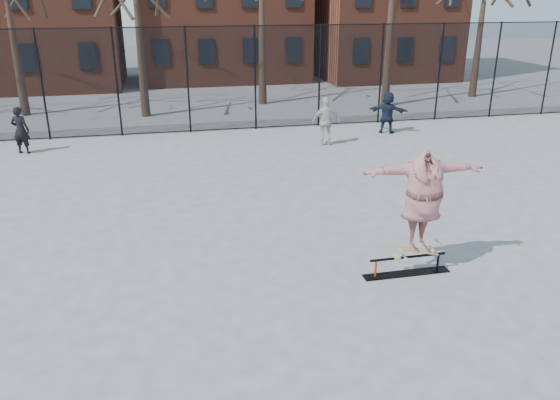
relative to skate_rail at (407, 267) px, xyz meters
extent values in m
plane|color=slate|center=(-2.01, -0.52, -0.15)|extent=(100.00, 100.00, 0.00)
cube|color=black|center=(0.00, 0.00, -0.15)|extent=(1.76, 0.27, 0.01)
cylinder|color=red|center=(-0.65, 0.00, 0.03)|extent=(0.05, 0.05, 0.36)
cylinder|color=black|center=(0.65, 0.00, 0.03)|extent=(0.05, 0.05, 0.36)
cylinder|color=black|center=(0.00, 0.00, 0.21)|extent=(1.55, 0.05, 0.05)
imported|color=#473687|center=(0.19, 0.00, 1.31)|extent=(2.40, 0.72, 1.94)
imported|color=black|center=(-9.16, 10.70, 0.65)|extent=(0.66, 0.52, 1.60)
imported|color=beige|center=(1.21, 9.53, 0.70)|extent=(1.02, 0.47, 1.71)
imported|color=#181E31|center=(4.05, 10.75, 0.65)|extent=(1.52, 1.19, 1.61)
cylinder|color=black|center=(-8.61, 12.48, 1.85)|extent=(0.07, 0.07, 4.00)
cylinder|color=black|center=(-6.01, 12.48, 1.85)|extent=(0.07, 0.07, 4.00)
cylinder|color=black|center=(-3.41, 12.48, 1.85)|extent=(0.07, 0.07, 4.00)
cylinder|color=black|center=(-0.81, 12.48, 1.85)|extent=(0.07, 0.07, 4.00)
cylinder|color=black|center=(1.79, 12.48, 1.85)|extent=(0.07, 0.07, 4.00)
cylinder|color=black|center=(4.39, 12.48, 1.85)|extent=(0.07, 0.07, 4.00)
cylinder|color=black|center=(6.99, 12.48, 1.85)|extent=(0.07, 0.07, 4.00)
cylinder|color=black|center=(9.59, 12.48, 1.85)|extent=(0.07, 0.07, 4.00)
cylinder|color=black|center=(12.19, 12.48, 1.85)|extent=(0.07, 0.07, 4.00)
cube|color=black|center=(-2.01, 12.48, 1.85)|extent=(34.00, 0.01, 4.00)
cylinder|color=black|center=(-2.01, 12.48, 3.81)|extent=(34.00, 0.04, 0.04)
cone|color=black|center=(-10.51, 17.28, 2.16)|extent=(0.40, 0.40, 4.62)
cone|color=black|center=(-5.01, 15.98, 2.16)|extent=(0.40, 0.40, 4.62)
cone|color=black|center=(0.49, 17.28, 2.16)|extent=(0.40, 0.40, 4.62)
cone|color=black|center=(5.99, 15.98, 2.16)|extent=(0.40, 0.40, 4.62)
cone|color=black|center=(11.49, 17.28, 2.16)|extent=(0.40, 0.40, 4.62)
camera|label=1|loc=(-4.44, -8.72, 5.04)|focal=35.00mm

